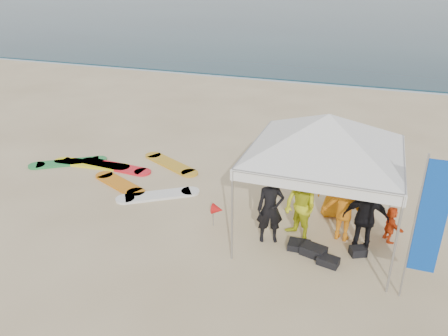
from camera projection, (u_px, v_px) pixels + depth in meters
The scene contains 14 objects.
ground at pixel (183, 261), 9.82m from camera, with size 120.00×120.00×0.00m, color beige.
ocean at pixel (362, 16), 61.19m from camera, with size 160.00×84.00×0.08m, color #0C2633.
shoreline_foam at pixel (313, 82), 25.40m from camera, with size 160.00×1.20×0.01m, color silver.
person_black_a at pixel (270, 209), 10.23m from camera, with size 0.64×0.42×1.75m, color black.
person_yellow at pixel (300, 207), 10.28m from camera, with size 0.85×0.66×1.75m, color yellow.
person_orange_a at pixel (345, 207), 10.31m from camera, with size 1.12×0.64×1.73m, color orange.
person_black_b at pixel (366, 218), 9.87m from camera, with size 1.01×0.42×1.73m, color black.
person_orange_b at pixel (334, 189), 11.31m from camera, with size 0.78×0.51×1.60m, color orange.
person_seated at pixel (391, 224), 10.39m from camera, with size 0.84×0.27×0.91m, color #DB4213.
canopy_tent at pixel (329, 114), 9.54m from camera, with size 4.71×4.71×3.55m.
feather_flag at pixel (429, 220), 7.95m from camera, with size 0.53×0.04×3.10m.
marker_pennant at pixel (218, 210), 10.94m from camera, with size 0.28×0.28×0.64m.
gear_pile at pixel (319, 251), 9.99m from camera, with size 1.80×0.99×0.22m.
surfboard_spread at pixel (119, 171), 14.10m from camera, with size 5.87×3.58×0.07m.
Camera 1 is at (3.60, -7.27, 5.98)m, focal length 35.00 mm.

